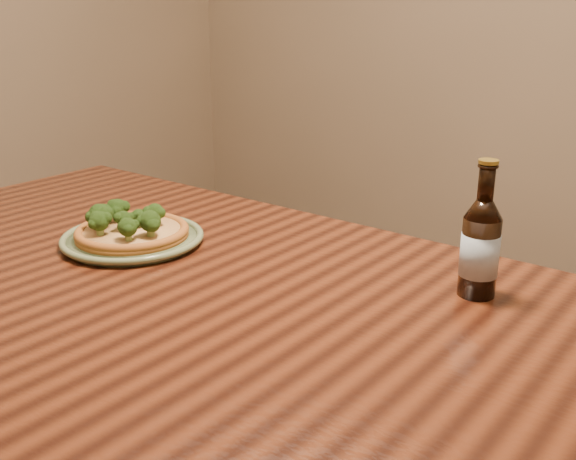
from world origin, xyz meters
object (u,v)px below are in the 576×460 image
Objects in this scene: table at (179,327)px; pizza at (130,229)px; beer_bottle at (480,247)px; plate at (133,238)px.

pizza is (-0.20, 0.07, 0.12)m from table.
beer_bottle is at bearing 16.38° from pizza.
plate is at bearing -150.19° from beer_bottle.
plate reaches higher than table.
table is at bearing -18.87° from pizza.
pizza is at bearing -128.20° from plate.
pizza is (-0.00, -0.00, 0.02)m from plate.
beer_bottle is (0.64, 0.19, 0.05)m from pizza.
plate is (-0.20, 0.07, 0.10)m from table.
plate is 1.26× the size of pizza.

